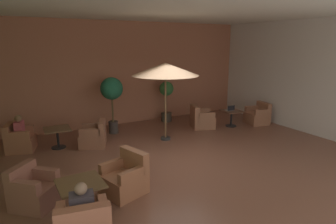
# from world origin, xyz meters

# --- Properties ---
(ground_plane) EXTENTS (10.47, 8.04, 0.02)m
(ground_plane) POSITION_xyz_m (0.00, 0.00, -0.01)
(ground_plane) COLOR brown
(wall_back_brick) EXTENTS (10.47, 0.08, 3.88)m
(wall_back_brick) POSITION_xyz_m (0.00, 3.98, 1.94)
(wall_back_brick) COLOR #A9664B
(wall_back_brick) RESTS_ON ground_plane
(wall_right_plain) EXTENTS (0.08, 8.04, 3.88)m
(wall_right_plain) POSITION_xyz_m (5.19, 0.00, 1.94)
(wall_right_plain) COLOR silver
(wall_right_plain) RESTS_ON ground_plane
(ceiling_slab) EXTENTS (10.47, 8.04, 0.06)m
(ceiling_slab) POSITION_xyz_m (0.00, 0.00, 3.91)
(ceiling_slab) COLOR silver
(ceiling_slab) RESTS_ON wall_back_brick
(cafe_table_front_left) EXTENTS (0.75, 0.75, 0.60)m
(cafe_table_front_left) POSITION_xyz_m (3.39, 1.60, 0.45)
(cafe_table_front_left) COLOR black
(cafe_table_front_left) RESTS_ON ground_plane
(armchair_front_left_north) EXTENTS (1.01, 1.00, 0.85)m
(armchair_front_left_north) POSITION_xyz_m (2.28, 1.98, 0.32)
(armchair_front_left_north) COLOR #946044
(armchair_front_left_north) RESTS_ON ground_plane
(armchair_front_left_east) EXTENTS (0.87, 0.90, 0.83)m
(armchair_front_left_east) POSITION_xyz_m (4.53, 1.37, 0.32)
(armchair_front_left_east) COLOR #976045
(armchair_front_left_east) RESTS_ON ground_plane
(cafe_table_front_right) EXTENTS (0.76, 0.76, 0.60)m
(cafe_table_front_right) POSITION_xyz_m (-2.74, 2.30, 0.46)
(cafe_table_front_right) COLOR black
(cafe_table_front_right) RESTS_ON ground_plane
(armchair_front_right_north) EXTENTS (0.98, 0.95, 0.79)m
(armchair_front_right_north) POSITION_xyz_m (-1.74, 1.93, 0.30)
(armchair_front_right_north) COLOR #955C44
(armchair_front_right_north) RESTS_ON ground_plane
(armchair_front_right_east) EXTENTS (0.89, 0.89, 0.82)m
(armchair_front_right_east) POSITION_xyz_m (-3.76, 2.58, 0.31)
(armchair_front_right_east) COLOR #9F5F41
(armchair_front_right_east) RESTS_ON ground_plane
(cafe_table_mid_center) EXTENTS (0.83, 0.83, 0.60)m
(cafe_table_mid_center) POSITION_xyz_m (-2.86, -1.50, 0.48)
(cafe_table_mid_center) COLOR black
(cafe_table_mid_center) RESTS_ON ground_plane
(armchair_mid_center_north) EXTENTS (1.02, 1.02, 0.82)m
(armchair_mid_center_north) POSITION_xyz_m (-3.62, -0.83, 0.32)
(armchair_mid_center_north) COLOR #8F5745
(armchair_mid_center_north) RESTS_ON ground_plane
(armchair_mid_center_south) EXTENTS (0.98, 0.97, 0.88)m
(armchair_mid_center_south) POSITION_xyz_m (-1.89, -1.18, 0.32)
(armchair_mid_center_south) COLOR #A16141
(armchair_mid_center_south) RESTS_ON ground_plane
(patio_umbrella_tall_red) EXTENTS (2.10, 2.10, 2.49)m
(patio_umbrella_tall_red) POSITION_xyz_m (0.46, 1.42, 2.28)
(patio_umbrella_tall_red) COLOR #2D2D2D
(patio_umbrella_tall_red) RESTS_ON ground_plane
(potted_tree_left_corner) EXTENTS (0.76, 0.76, 1.96)m
(potted_tree_left_corner) POSITION_xyz_m (-0.82, 2.90, 1.45)
(potted_tree_left_corner) COLOR #39312D
(potted_tree_left_corner) RESTS_ON ground_plane
(potted_tree_mid_left) EXTENTS (0.56, 0.56, 1.61)m
(potted_tree_mid_left) POSITION_xyz_m (1.56, 3.39, 1.03)
(potted_tree_mid_left) COLOR #3E382F
(potted_tree_mid_left) RESTS_ON ground_plane
(patron_blue_shirt) EXTENTS (0.30, 0.41, 0.65)m
(patron_blue_shirt) POSITION_xyz_m (-3.72, 2.57, 0.72)
(patron_blue_shirt) COLOR #AF474D
(patron_blue_shirt) RESTS_ON ground_plane
(patron_by_window) EXTENTS (0.39, 0.31, 0.67)m
(patron_by_window) POSITION_xyz_m (-3.03, -2.46, 0.70)
(patron_by_window) COLOR #3E353C
(patron_by_window) RESTS_ON ground_plane
(iced_drink_cup) EXTENTS (0.08, 0.08, 0.11)m
(iced_drink_cup) POSITION_xyz_m (3.35, 1.68, 0.66)
(iced_drink_cup) COLOR white
(iced_drink_cup) RESTS_ON cafe_table_front_left
(open_laptop) EXTENTS (0.33, 0.25, 0.20)m
(open_laptop) POSITION_xyz_m (3.34, 1.63, 0.66)
(open_laptop) COLOR #9EA0A5
(open_laptop) RESTS_ON cafe_table_front_left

